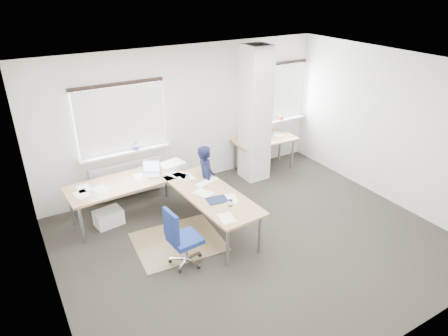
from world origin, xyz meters
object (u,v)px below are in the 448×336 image
desk_main (170,188)px  task_chair (183,249)px  desk_side (264,140)px  person (206,180)px

desk_main → task_chair: size_ratio=2.66×
desk_side → task_chair: (-2.95, -2.09, -0.41)m
person → task_chair: bearing=158.3°
desk_main → person: (0.71, 0.01, -0.03)m
desk_main → task_chair: task_chair is taller
desk_main → desk_side: 2.83m
desk_main → person: person is taller
desk_main → desk_side: desk_side is taller
task_chair → desk_main: bearing=69.8°
task_chair → person: 1.56m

